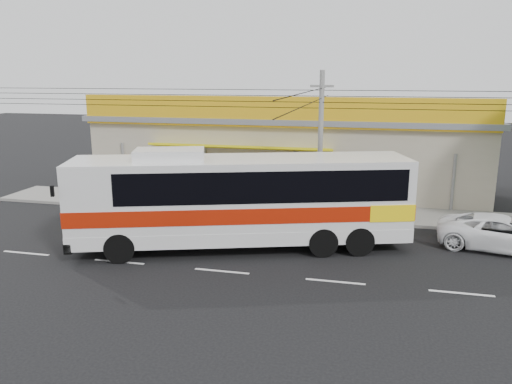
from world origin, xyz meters
The scene contains 9 objects.
ground centered at (0.00, 0.00, 0.00)m, with size 120.00×120.00×0.00m, color black.
sidewalk centered at (0.00, 6.00, 0.07)m, with size 30.00×3.20×0.15m, color slate.
lane_markings centered at (0.00, -2.50, 0.00)m, with size 50.00×0.12×0.01m, color silver, non-canonical shape.
storefront_building centered at (-0.01, 11.54, 2.30)m, with size 22.60×9.20×5.70m.
coach_bus centered at (0.24, 0.12, 2.16)m, with size 13.34×6.69×4.05m.
motorbike_red centered at (-5.19, 4.70, 0.68)m, with size 0.71×2.02×1.06m, color maroon.
motorbike_dark centered at (-5.23, 6.77, 0.66)m, with size 0.48×1.69×1.02m, color black.
white_car centered at (10.20, 2.22, 0.68)m, with size 2.25×4.89×1.36m, color white.
utility_pole centered at (2.67, 4.20, 5.78)m, with size 34.00×14.00×7.01m.
Camera 1 is at (4.98, -18.37, 6.83)m, focal length 35.00 mm.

